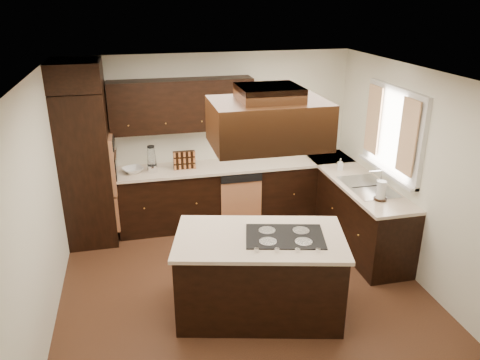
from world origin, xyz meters
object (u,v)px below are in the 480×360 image
(oven_column, at_px, (87,168))
(range_hood, at_px, (268,123))
(spice_rack, at_px, (184,160))
(island, at_px, (259,276))

(oven_column, xyz_separation_m, range_hood, (1.88, -2.25, 1.10))
(range_hood, bearing_deg, spice_rack, 103.22)
(island, xyz_separation_m, range_hood, (0.03, -0.12, 1.72))
(oven_column, relative_size, island, 1.25)
(island, distance_m, range_hood, 1.72)
(range_hood, bearing_deg, oven_column, 129.74)
(oven_column, height_order, spice_rack, oven_column)
(oven_column, relative_size, spice_rack, 6.81)
(spice_rack, bearing_deg, island, -76.87)
(island, distance_m, spice_rack, 2.35)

